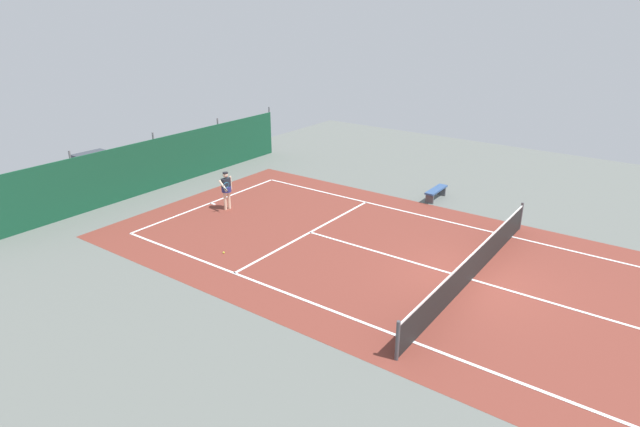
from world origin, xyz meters
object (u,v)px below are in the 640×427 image
Objects in this scene: parked_car at (99,172)px; courtside_bench at (436,191)px; tennis_net at (473,265)px; tennis_ball_near_player at (224,253)px; tennis_player at (226,188)px.

parked_car is 2.65× the size of courtside_bench.
courtside_bench is at bearing 32.89° from tennis_net.
tennis_ball_near_player is at bearing 158.97° from courtside_bench.
tennis_net is at bearing 96.67° from parked_car.
parked_car is at bearing 80.74° from tennis_ball_near_player.
tennis_player is 6.97m from parked_car.
tennis_player is at bearing 133.71° from courtside_bench.
tennis_net is 6.33× the size of courtside_bench.
courtside_bench is at bearing -21.03° from tennis_ball_near_player.
tennis_player is 1.03× the size of courtside_bench.
tennis_player is at bearing 104.45° from parked_car.
parked_car reaches higher than tennis_net.
tennis_net reaches higher than courtside_bench.
tennis_player reaches higher than tennis_ball_near_player.
tennis_player is (-0.07, 10.76, 0.45)m from tennis_net.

